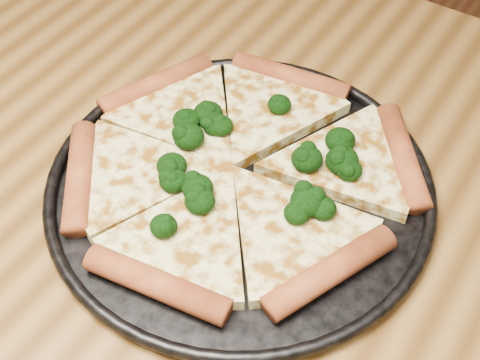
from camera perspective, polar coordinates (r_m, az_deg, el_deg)
The scene contains 4 objects.
dining_table at distance 0.65m, azimuth -1.72°, elevation -11.72°, with size 1.20×0.90×0.75m.
pizza_pan at distance 0.61m, azimuth 0.00°, elevation -0.51°, with size 0.35×0.35×0.02m.
pizza at distance 0.61m, azimuth -0.32°, elevation 1.12°, with size 0.33×0.31×0.02m.
broccoli_florets at distance 0.61m, azimuth 0.87°, elevation 1.63°, with size 0.18×0.20×0.02m.
Camera 1 is at (0.19, -0.26, 1.22)m, focal length 50.93 mm.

